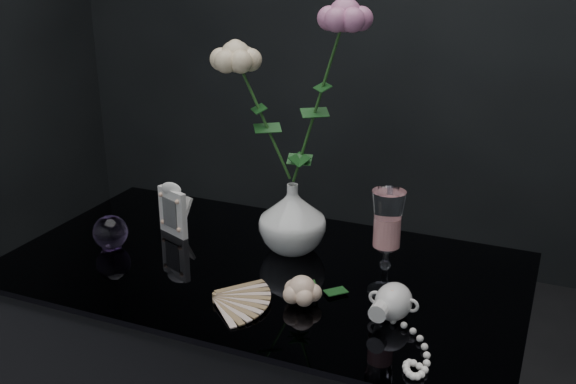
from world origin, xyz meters
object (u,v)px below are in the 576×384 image
at_px(paperweight, 110,232).
at_px(pearl_jar, 394,300).
at_px(wine_glass, 386,243).
at_px(picture_frame, 173,208).
at_px(vase, 292,218).
at_px(loose_rose, 302,290).

bearing_deg(paperweight, pearl_jar, -3.51).
bearing_deg(wine_glass, paperweight, -175.93).
bearing_deg(wine_glass, picture_frame, 171.63).
xyz_separation_m(vase, loose_rose, (0.10, -0.20, -0.05)).
bearing_deg(loose_rose, vase, 100.67).
distance_m(picture_frame, pearl_jar, 0.57).
distance_m(paperweight, pearl_jar, 0.64).
distance_m(loose_rose, pearl_jar, 0.17).
height_order(picture_frame, loose_rose, picture_frame).
bearing_deg(picture_frame, vase, 28.22).
bearing_deg(loose_rose, wine_glass, 21.46).
bearing_deg(picture_frame, paperweight, -102.94).
relative_size(picture_frame, pearl_jar, 0.53).
xyz_separation_m(picture_frame, paperweight, (-0.08, -0.12, -0.02)).
relative_size(paperweight, pearl_jar, 0.32).
distance_m(picture_frame, paperweight, 0.15).
xyz_separation_m(paperweight, loose_rose, (0.47, -0.06, -0.01)).
bearing_deg(picture_frame, wine_glass, 14.03).
xyz_separation_m(wine_glass, paperweight, (-0.60, -0.04, -0.06)).
relative_size(wine_glass, loose_rose, 1.28).
height_order(wine_glass, picture_frame, wine_glass).
bearing_deg(picture_frame, pearl_jar, 6.54).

